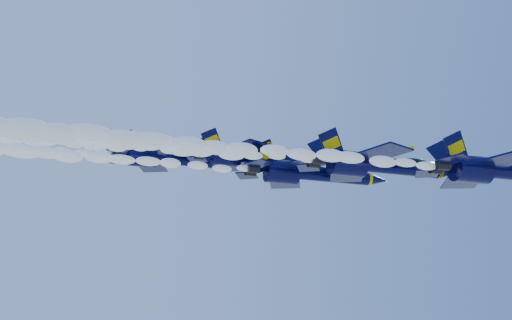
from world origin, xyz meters
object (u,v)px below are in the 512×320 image
object	(u,v)px
jet_second	(377,165)
jet_third	(310,173)
jet_fourth	(251,158)
jet_lead	(501,171)
jet_fifth	(168,159)

from	to	relation	value
jet_second	jet_third	distance (m)	10.69
jet_fourth	jet_lead	bearing A→B (deg)	-40.86
jet_second	jet_fifth	distance (m)	30.01
jet_fifth	jet_lead	bearing A→B (deg)	-39.01
jet_third	jet_fifth	bearing A→B (deg)	149.54
jet_third	jet_fourth	distance (m)	8.31
jet_fifth	jet_second	bearing A→B (deg)	-41.53
jet_second	jet_fifth	bearing A→B (deg)	138.47
jet_fifth	jet_third	bearing A→B (deg)	-30.46
jet_lead	jet_second	size ratio (longest dim) A/B	1.01
jet_lead	jet_third	bearing A→B (deg)	133.74
jet_third	jet_fourth	bearing A→B (deg)	155.49
jet_third	jet_fifth	size ratio (longest dim) A/B	1.12
jet_fourth	jet_fifth	distance (m)	12.31
jet_lead	jet_second	bearing A→B (deg)	146.41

